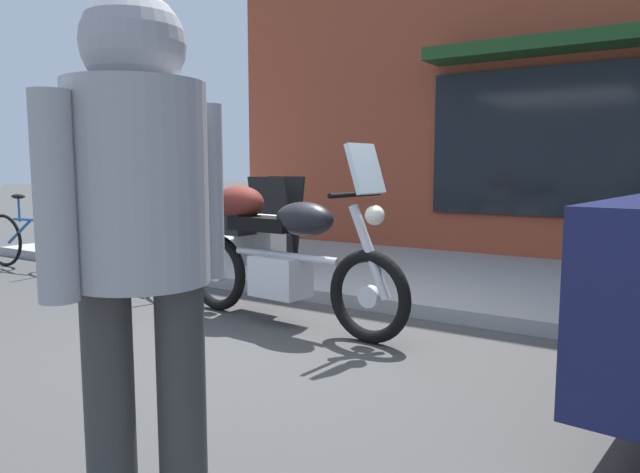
# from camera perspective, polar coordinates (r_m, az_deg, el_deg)

# --- Properties ---
(ground_plane) EXTENTS (80.00, 80.00, 0.00)m
(ground_plane) POSITION_cam_1_polar(r_m,az_deg,el_deg) (4.29, -1.54, -10.15)
(ground_plane) COLOR #3B3B3B
(touring_motorcycle) EXTENTS (2.25, 0.78, 1.41)m
(touring_motorcycle) POSITION_cam_1_polar(r_m,az_deg,el_deg) (4.73, -4.31, -0.99)
(touring_motorcycle) COLOR black
(touring_motorcycle) RESTS_ON ground_plane
(parked_bicycle) EXTENTS (1.67, 0.57, 0.91)m
(parked_bicycle) POSITION_cam_1_polar(r_m,az_deg,el_deg) (6.31, -16.35, -1.61)
(parked_bicycle) COLOR black
(parked_bicycle) RESTS_ON ground_plane
(pedestrian_walking) EXTENTS (0.44, 0.55, 1.71)m
(pedestrian_walking) POSITION_cam_1_polar(r_m,az_deg,el_deg) (1.71, -17.11, 1.08)
(pedestrian_walking) COLOR #363636
(pedestrian_walking) RESTS_ON ground_plane
(sandwich_board_sign) EXTENTS (0.55, 0.43, 1.01)m
(sandwich_board_sign) POSITION_cam_1_polar(r_m,az_deg,el_deg) (7.14, -4.21, 1.77)
(sandwich_board_sign) COLOR black
(sandwich_board_sign) RESTS_ON sidewalk_curb
(second_bicycle_by_cafe) EXTENTS (1.66, 0.48, 0.92)m
(second_bicycle_by_cafe) POSITION_cam_1_polar(r_m,az_deg,el_deg) (8.01, -26.27, -0.28)
(second_bicycle_by_cafe) COLOR black
(second_bicycle_by_cafe) RESTS_ON ground_plane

